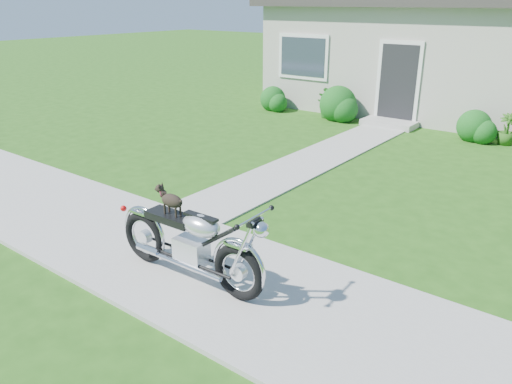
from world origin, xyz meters
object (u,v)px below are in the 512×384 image
at_px(house, 493,38).
at_px(motorcycle_with_dog, 191,242).
at_px(potted_plant_left, 326,104).
at_px(potted_plant_right, 507,129).

relative_size(house, motorcycle_with_dog, 5.67).
bearing_deg(potted_plant_left, potted_plant_right, 0.00).
bearing_deg(motorcycle_with_dog, potted_plant_left, 108.78).
relative_size(potted_plant_right, motorcycle_with_dog, 0.33).
distance_m(house, potted_plant_right, 4.13).
relative_size(house, potted_plant_right, 17.31).
height_order(potted_plant_left, potted_plant_right, potted_plant_left).
xyz_separation_m(house, motorcycle_with_dog, (-0.11, -12.31, -1.62)).
bearing_deg(house, motorcycle_with_dog, -90.50).
xyz_separation_m(house, potted_plant_right, (1.41, -3.44, -1.79)).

